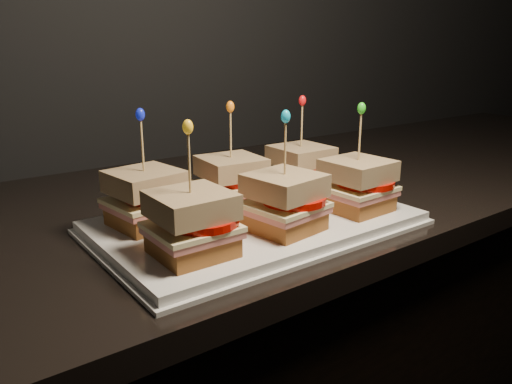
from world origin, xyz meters
TOP-DOWN VIEW (x-y plane):
  - cabinet at (-0.34, 1.67)m, footprint 2.41×0.64m
  - granite_slab at (-0.34, 1.67)m, footprint 2.45×0.68m
  - platter at (-0.58, 1.50)m, footprint 0.44×0.27m
  - platter_rim at (-0.58, 1.50)m, footprint 0.45×0.28m
  - sandwich_0_bread_bot at (-0.72, 1.57)m, footprint 0.10×0.10m
  - sandwich_0_ham at (-0.72, 1.57)m, footprint 0.10×0.10m
  - sandwich_0_cheese at (-0.72, 1.57)m, footprint 0.11×0.10m
  - sandwich_0_tomato at (-0.71, 1.56)m, footprint 0.08×0.08m
  - sandwich_0_bread_top at (-0.72, 1.57)m, footprint 0.10×0.10m
  - sandwich_0_pick at (-0.72, 1.57)m, footprint 0.00×0.00m
  - sandwich_0_frill at (-0.72, 1.57)m, footprint 0.01×0.01m
  - sandwich_1_bread_bot at (-0.58, 1.57)m, footprint 0.09×0.09m
  - sandwich_1_ham at (-0.58, 1.57)m, footprint 0.10×0.10m
  - sandwich_1_cheese at (-0.58, 1.57)m, footprint 0.10×0.10m
  - sandwich_1_tomato at (-0.57, 1.56)m, footprint 0.08×0.08m
  - sandwich_1_bread_top at (-0.58, 1.57)m, footprint 0.09×0.09m
  - sandwich_1_pick at (-0.58, 1.57)m, footprint 0.00×0.00m
  - sandwich_1_frill at (-0.58, 1.57)m, footprint 0.01×0.01m
  - sandwich_2_bread_bot at (-0.44, 1.57)m, footprint 0.09×0.09m
  - sandwich_2_ham at (-0.44, 1.57)m, footprint 0.09×0.09m
  - sandwich_2_cheese at (-0.44, 1.57)m, footprint 0.10×0.09m
  - sandwich_2_tomato at (-0.43, 1.56)m, footprint 0.08×0.08m
  - sandwich_2_bread_top at (-0.44, 1.57)m, footprint 0.09×0.09m
  - sandwich_2_pick at (-0.44, 1.57)m, footprint 0.00×0.00m
  - sandwich_2_frill at (-0.44, 1.57)m, footprint 0.01×0.01m
  - sandwich_3_bread_bot at (-0.72, 1.44)m, footprint 0.08×0.08m
  - sandwich_3_ham at (-0.72, 1.44)m, footprint 0.09×0.09m
  - sandwich_3_cheese at (-0.72, 1.44)m, footprint 0.10×0.09m
  - sandwich_3_tomato at (-0.71, 1.43)m, footprint 0.08×0.08m
  - sandwich_3_bread_top at (-0.72, 1.44)m, footprint 0.09×0.09m
  - sandwich_3_pick at (-0.72, 1.44)m, footprint 0.00×0.00m
  - sandwich_3_frill at (-0.72, 1.44)m, footprint 0.01×0.01m
  - sandwich_4_bread_bot at (-0.58, 1.44)m, footprint 0.10×0.10m
  - sandwich_4_ham at (-0.58, 1.44)m, footprint 0.10×0.10m
  - sandwich_4_cheese at (-0.58, 1.44)m, footprint 0.11×0.10m
  - sandwich_4_tomato at (-0.57, 1.43)m, footprint 0.08×0.08m
  - sandwich_4_bread_top at (-0.58, 1.44)m, footprint 0.10×0.10m
  - sandwich_4_pick at (-0.58, 1.44)m, footprint 0.00×0.00m
  - sandwich_4_frill at (-0.58, 1.44)m, footprint 0.01×0.01m
  - sandwich_5_bread_bot at (-0.44, 1.44)m, footprint 0.09×0.09m
  - sandwich_5_ham at (-0.44, 1.44)m, footprint 0.10×0.09m
  - sandwich_5_cheese at (-0.44, 1.44)m, footprint 0.10×0.10m
  - sandwich_5_tomato at (-0.43, 1.43)m, footprint 0.08×0.08m
  - sandwich_5_bread_top at (-0.44, 1.44)m, footprint 0.09×0.09m
  - sandwich_5_pick at (-0.44, 1.44)m, footprint 0.00×0.00m
  - sandwich_5_frill at (-0.44, 1.44)m, footprint 0.01×0.01m

SIDE VIEW (x-z plane):
  - cabinet at x=-0.34m, z-range 0.00..0.83m
  - granite_slab at x=-0.34m, z-range 0.83..0.87m
  - platter_rim at x=-0.58m, z-range 0.87..0.87m
  - platter at x=-0.58m, z-range 0.87..0.88m
  - sandwich_0_bread_bot at x=-0.72m, z-range 0.88..0.91m
  - sandwich_1_bread_bot at x=-0.58m, z-range 0.88..0.91m
  - sandwich_2_bread_bot at x=-0.44m, z-range 0.88..0.91m
  - sandwich_3_bread_bot at x=-0.72m, z-range 0.88..0.91m
  - sandwich_4_bread_bot at x=-0.58m, z-range 0.88..0.91m
  - sandwich_5_bread_bot at x=-0.44m, z-range 0.88..0.91m
  - sandwich_0_ham at x=-0.72m, z-range 0.91..0.91m
  - sandwich_1_ham at x=-0.58m, z-range 0.91..0.91m
  - sandwich_2_ham at x=-0.44m, z-range 0.91..0.91m
  - sandwich_3_ham at x=-0.72m, z-range 0.91..0.91m
  - sandwich_4_ham at x=-0.58m, z-range 0.91..0.91m
  - sandwich_5_ham at x=-0.44m, z-range 0.91..0.91m
  - sandwich_0_cheese at x=-0.72m, z-range 0.91..0.92m
  - sandwich_1_cheese at x=-0.58m, z-range 0.91..0.92m
  - sandwich_2_cheese at x=-0.44m, z-range 0.91..0.92m
  - sandwich_3_cheese at x=-0.72m, z-range 0.91..0.92m
  - sandwich_4_cheese at x=-0.58m, z-range 0.91..0.92m
  - sandwich_5_cheese at x=-0.44m, z-range 0.91..0.92m
  - sandwich_0_tomato at x=-0.71m, z-range 0.92..0.93m
  - sandwich_1_tomato at x=-0.57m, z-range 0.92..0.93m
  - sandwich_2_tomato at x=-0.43m, z-range 0.92..0.93m
  - sandwich_3_tomato at x=-0.71m, z-range 0.92..0.93m
  - sandwich_4_tomato at x=-0.57m, z-range 0.92..0.93m
  - sandwich_5_tomato at x=-0.43m, z-range 0.92..0.93m
  - sandwich_0_bread_top at x=-0.72m, z-range 0.93..0.96m
  - sandwich_1_bread_top at x=-0.58m, z-range 0.93..0.96m
  - sandwich_2_bread_top at x=-0.44m, z-range 0.93..0.96m
  - sandwich_3_bread_top at x=-0.72m, z-range 0.93..0.96m
  - sandwich_4_bread_top at x=-0.58m, z-range 0.93..0.96m
  - sandwich_5_bread_top at x=-0.44m, z-range 0.93..0.96m
  - sandwich_0_pick at x=-0.72m, z-range 0.94..1.03m
  - sandwich_1_pick at x=-0.58m, z-range 0.94..1.03m
  - sandwich_2_pick at x=-0.44m, z-range 0.94..1.03m
  - sandwich_3_pick at x=-0.72m, z-range 0.94..1.03m
  - sandwich_4_pick at x=-0.58m, z-range 0.94..1.03m
  - sandwich_5_pick at x=-0.44m, z-range 0.94..1.03m
  - sandwich_0_frill at x=-0.72m, z-range 1.03..1.04m
  - sandwich_1_frill at x=-0.58m, z-range 1.03..1.04m
  - sandwich_2_frill at x=-0.44m, z-range 1.03..1.04m
  - sandwich_3_frill at x=-0.72m, z-range 1.03..1.04m
  - sandwich_4_frill at x=-0.58m, z-range 1.03..1.04m
  - sandwich_5_frill at x=-0.44m, z-range 1.03..1.04m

